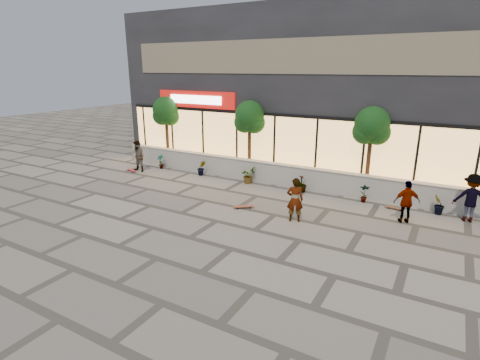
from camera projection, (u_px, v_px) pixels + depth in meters
The scene contains 19 objects.
ground at pixel (231, 249), 11.82m from camera, with size 80.00×80.00×0.00m, color gray.
planter_wall at pixel (308, 178), 17.49m from camera, with size 22.00×0.42×1.04m.
retail_building at pixel (345, 91), 20.98m from camera, with size 24.00×9.17×8.50m.
shrub_a at pixel (161, 162), 21.09m from camera, with size 0.43×0.29×0.81m, color black.
shrub_b at pixel (201, 168), 19.76m from camera, with size 0.45×0.36×0.81m, color black.
shrub_c at pixel (248, 175), 18.44m from camera, with size 0.73×0.63×0.81m, color black.
shrub_d at pixel (302, 183), 17.11m from camera, with size 0.45×0.45×0.81m, color black.
shrub_e at pixel (364, 193), 15.79m from camera, with size 0.43×0.29×0.81m, color black.
shrub_f at pixel (439, 205), 14.46m from camera, with size 0.45×0.36×0.81m, color black.
tree_west at pixel (166, 113), 21.62m from camera, with size 1.60×1.50×3.92m.
tree_midwest at pixel (250, 119), 19.02m from camera, with size 1.60×1.50×3.92m.
tree_mideast at pixel (372, 128), 16.18m from camera, with size 1.60×1.50×3.92m.
skater_center at pixel (295, 200), 13.73m from camera, with size 0.61×0.40×1.68m, color silver.
skater_left at pixel (138, 156), 20.36m from camera, with size 0.83×0.65×1.71m, color #998F63.
skater_right_near at pixel (407, 202), 13.61m from camera, with size 0.94×0.39×1.60m, color silver.
skater_right_far at pixel (471, 198), 13.72m from camera, with size 1.17×0.67×1.82m, color maroon.
skateboard_center at pixel (244, 206), 15.20m from camera, with size 0.79×0.69×0.10m.
skateboard_left at pixel (132, 170), 20.57m from camera, with size 0.77×0.40×0.09m.
skateboard_right_near at pixel (395, 208), 15.07m from camera, with size 0.76×0.25×0.09m.
Camera 1 is at (5.52, -9.15, 5.50)m, focal length 28.00 mm.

